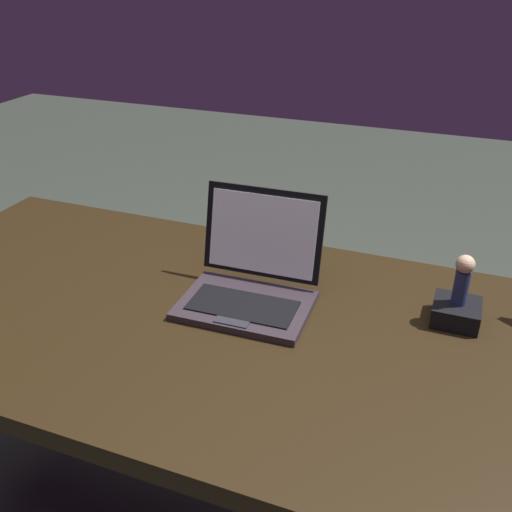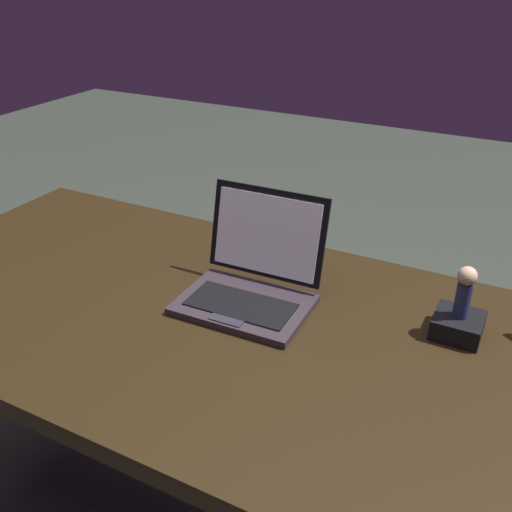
# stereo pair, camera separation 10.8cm
# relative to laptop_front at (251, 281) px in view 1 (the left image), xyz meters

# --- Properties ---
(desk) EXTENTS (1.59, 0.70, 0.72)m
(desk) POSITION_rel_laptop_front_xyz_m (0.02, -0.08, -0.15)
(desk) COLOR black
(desk) RESTS_ON ground
(laptop_front) EXTENTS (0.25, 0.22, 0.20)m
(laptop_front) POSITION_rel_laptop_front_xyz_m (0.00, 0.00, 0.00)
(laptop_front) COLOR #2C242A
(laptop_front) RESTS_ON desk
(figurine_stand) EXTENTS (0.08, 0.08, 0.04)m
(figurine_stand) POSITION_rel_laptop_front_xyz_m (0.38, 0.07, -0.02)
(figurine_stand) COLOR black
(figurine_stand) RESTS_ON desk
(figurine) EXTENTS (0.03, 0.03, 0.10)m
(figurine) POSITION_rel_laptop_front_xyz_m (0.38, 0.07, 0.05)
(figurine) COLOR navy
(figurine) RESTS_ON figurine_stand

